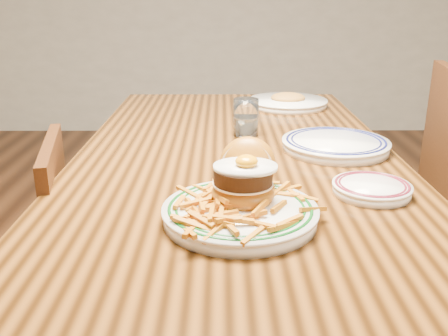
{
  "coord_description": "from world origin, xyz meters",
  "views": [
    {
      "loc": [
        -0.04,
        -1.28,
        1.15
      ],
      "look_at": [
        -0.04,
        -0.4,
        0.84
      ],
      "focal_mm": 40.0,
      "sensor_mm": 36.0,
      "label": 1
    }
  ],
  "objects_px": {
    "main_plate": "(242,199)",
    "chair_left": "(22,283)",
    "side_plate": "(372,188)",
    "table": "(236,182)"
  },
  "relations": [
    {
      "from": "chair_left",
      "to": "side_plate",
      "type": "relative_size",
      "value": 4.91
    },
    {
      "from": "chair_left",
      "to": "main_plate",
      "type": "xyz_separation_m",
      "value": [
        0.56,
        -0.27,
        0.35
      ]
    },
    {
      "from": "table",
      "to": "side_plate",
      "type": "distance_m",
      "value": 0.42
    },
    {
      "from": "chair_left",
      "to": "main_plate",
      "type": "relative_size",
      "value": 2.65
    },
    {
      "from": "table",
      "to": "side_plate",
      "type": "bearing_deg",
      "value": -47.55
    },
    {
      "from": "main_plate",
      "to": "side_plate",
      "type": "height_order",
      "value": "main_plate"
    },
    {
      "from": "main_plate",
      "to": "table",
      "type": "bearing_deg",
      "value": 99.66
    },
    {
      "from": "main_plate",
      "to": "chair_left",
      "type": "bearing_deg",
      "value": 164.28
    },
    {
      "from": "table",
      "to": "main_plate",
      "type": "height_order",
      "value": "main_plate"
    },
    {
      "from": "main_plate",
      "to": "side_plate",
      "type": "relative_size",
      "value": 1.85
    }
  ]
}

